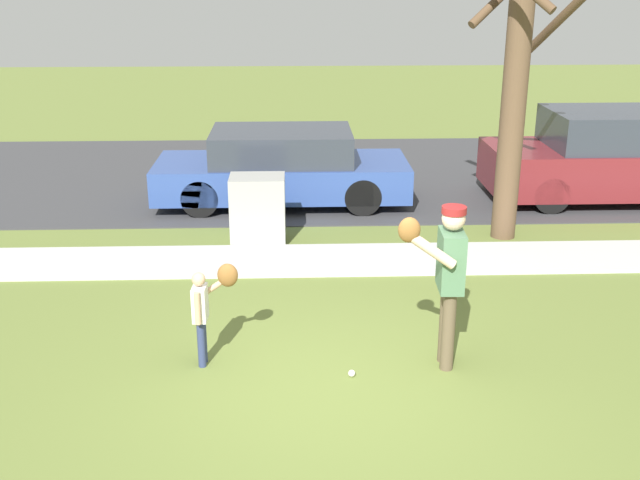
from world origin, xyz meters
name	(u,v)px	position (x,y,z in m)	size (l,w,h in m)	color
ground_plane	(320,264)	(0.00, 3.50, 0.00)	(48.00, 48.00, 0.00)	olive
sidewalk_strip	(320,260)	(0.00, 3.60, 0.03)	(36.00, 1.20, 0.06)	#B2B2AD
road_surface	(311,174)	(0.00, 8.60, 0.01)	(36.00, 6.80, 0.02)	#38383A
person_adult	(447,269)	(1.21, 0.47, 1.11)	(0.73, 0.64, 1.78)	brown
person_child	(207,303)	(-1.29, 0.63, 0.71)	(0.48, 0.41, 1.10)	navy
baseball	(352,373)	(0.22, 0.26, 0.04)	(0.07, 0.07, 0.07)	white
utility_cabinet	(258,209)	(-0.92, 4.52, 0.53)	(0.84, 0.62, 1.05)	gray
street_tree_near	(517,68)	(2.97, 4.61, 2.65)	(1.85, 1.88, 4.97)	brown
parked_wagon_blue	(282,168)	(-0.57, 6.59, 0.66)	(4.50, 1.80, 1.33)	#2D478C
parked_suv_maroon	(618,157)	(5.55, 6.63, 0.79)	(4.70, 1.90, 1.63)	maroon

